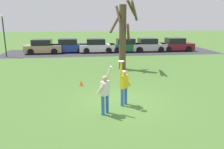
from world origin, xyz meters
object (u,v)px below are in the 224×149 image
Objects in this scene: frisbee_disc at (121,61)px; parked_car_maroon at (176,45)px; parked_car_blue at (69,46)px; parked_car_silver at (148,45)px; lamppost_by_lot at (4,32)px; bare_tree_tall at (123,34)px; field_cone_orange at (81,83)px; parked_car_tan at (43,47)px; person_catcher at (124,85)px; parked_car_white at (97,46)px; parked_car_green at (126,46)px; person_defender at (105,92)px.

frisbee_disc reaches higher than parked_car_maroon.
parked_car_blue and parked_car_silver have the same top height.
parked_car_blue is 0.96× the size of lamppost_by_lot.
bare_tree_tall is 1.22× the size of lamppost_by_lot.
bare_tree_tall reaches higher than frisbee_disc.
field_cone_orange is at bearing -121.30° from parked_car_silver.
parked_car_maroon is at bearing 0.03° from parked_car_tan.
person_catcher is 0.51× the size of parked_car_silver.
person_catcher is at bearing -56.34° from lamppost_by_lot.
bare_tree_tall is at bearing -117.61° from parked_car_silver.
frisbee_disc reaches higher than parked_car_silver.
parked_car_white is 9.71m from parked_car_maroon.
frisbee_disc reaches higher than field_cone_orange.
parked_car_tan and parked_car_blue have the same top height.
frisbee_disc is at bearing -101.91° from parked_car_green.
frisbee_disc is at bearing -0.00° from person_catcher.
frisbee_disc is (0.79, 0.71, 1.11)m from person_defender.
parked_car_silver is 16.01m from lamppost_by_lot.
parked_car_blue is 1.00× the size of parked_car_green.
person_defender reaches higher than parked_car_maroon.
field_cone_orange is at bearing 62.02° from person_defender.
parked_car_maroon is 12.84× the size of field_cone_orange.
parked_car_white is (6.11, 0.07, 0.00)m from parked_car_tan.
bare_tree_tall reaches higher than parked_car_tan.
parked_car_tan reaches higher than field_cone_orange.
lamppost_by_lot reaches higher than person_catcher.
parked_car_blue is 1.00× the size of parked_car_maroon.
parked_car_silver is at bearing -0.19° from parked_car_tan.
frisbee_disc is 0.05× the size of bare_tree_tall.
parked_car_white is 0.96× the size of lamppost_by_lot.
parked_car_maroon is at bearing 17.31° from person_defender.
person_defender reaches higher than field_cone_orange.
parked_car_maroon is (3.48, 0.07, 0.00)m from parked_car_silver.
parked_car_white is 9.54m from bare_tree_tall.
person_catcher is at bearing -99.55° from bare_tree_tall.
parked_car_tan is (-5.40, 17.44, -0.25)m from person_defender.
parked_car_green and parked_car_silver have the same top height.
field_cone_orange is at bearing -97.76° from parked_car_white.
lamppost_by_lot is at bearing -168.89° from parked_car_white.
parked_car_silver is at bearing -2.95° from parked_car_blue.
person_defender is 0.48× the size of lamppost_by_lot.
parked_car_green is 0.79× the size of bare_tree_tall.
person_catcher is at bearing 0.00° from person_defender.
person_catcher is 17.64m from parked_car_silver.
parked_car_tan is at bearing -179.56° from parked_car_white.
parked_car_white is 0.79× the size of bare_tree_tall.
frisbee_disc is at bearing -69.98° from parked_car_tan.
bare_tree_tall reaches higher than parked_car_blue.
bare_tree_tall reaches higher than parked_car_white.
person_defender is 0.50× the size of parked_car_silver.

